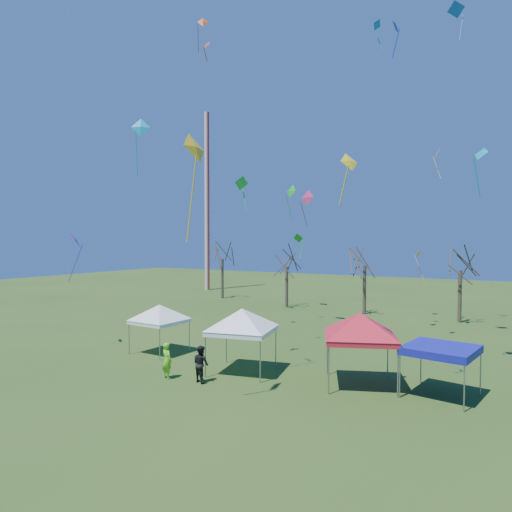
# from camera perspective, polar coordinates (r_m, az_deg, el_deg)

# --- Properties ---
(ground) EXTENTS (140.00, 140.00, 0.00)m
(ground) POSITION_cam_1_polar(r_m,az_deg,el_deg) (22.23, 0.28, -16.50)
(ground) COLOR #2C4B18
(ground) RESTS_ON ground
(radio_mast) EXTENTS (0.70, 0.70, 25.00)m
(radio_mast) POSITION_cam_1_polar(r_m,az_deg,el_deg) (65.16, -6.15, 6.78)
(radio_mast) COLOR silver
(radio_mast) RESTS_ON ground
(tree_0) EXTENTS (3.83, 3.83, 8.44)m
(tree_0) POSITION_cam_1_polar(r_m,az_deg,el_deg) (55.39, -4.24, 1.41)
(tree_0) COLOR #3D2D21
(tree_0) RESTS_ON ground
(tree_1) EXTENTS (3.42, 3.42, 7.54)m
(tree_1) POSITION_cam_1_polar(r_m,az_deg,el_deg) (47.92, 3.87, 0.49)
(tree_1) COLOR #3D2D21
(tree_1) RESTS_ON ground
(tree_2) EXTENTS (3.71, 3.71, 8.18)m
(tree_2) POSITION_cam_1_polar(r_m,az_deg,el_deg) (44.55, 13.44, 0.96)
(tree_2) COLOR #3D2D21
(tree_2) RESTS_ON ground
(tree_3) EXTENTS (3.59, 3.59, 7.91)m
(tree_3) POSITION_cam_1_polar(r_m,az_deg,el_deg) (42.55, 24.19, 0.51)
(tree_3) COLOR #3D2D21
(tree_3) RESTS_ON ground
(tent_white_west) EXTENTS (3.95, 3.95, 3.49)m
(tent_white_west) POSITION_cam_1_polar(r_m,az_deg,el_deg) (29.27, -11.99, -6.37)
(tent_white_west) COLOR gray
(tent_white_west) RESTS_ON ground
(tent_white_mid) EXTENTS (4.36, 4.36, 3.93)m
(tent_white_mid) POSITION_cam_1_polar(r_m,az_deg,el_deg) (24.46, -1.77, -7.12)
(tent_white_mid) COLOR gray
(tent_white_mid) RESTS_ON ground
(tent_red) EXTENTS (4.29, 4.29, 4.09)m
(tent_red) POSITION_cam_1_polar(r_m,az_deg,el_deg) (22.79, 12.90, -7.53)
(tent_red) COLOR gray
(tent_red) RESTS_ON ground
(tent_blue) EXTENTS (3.31, 3.31, 2.28)m
(tent_blue) POSITION_cam_1_polar(r_m,az_deg,el_deg) (22.54, 22.11, -10.85)
(tent_blue) COLOR gray
(tent_blue) RESTS_ON ground
(person_dark) EXTENTS (1.05, 0.92, 1.82)m
(person_dark) POSITION_cam_1_polar(r_m,az_deg,el_deg) (23.41, -6.90, -13.23)
(person_dark) COLOR black
(person_dark) RESTS_ON ground
(person_green) EXTENTS (0.76, 0.59, 1.84)m
(person_green) POSITION_cam_1_polar(r_m,az_deg,el_deg) (24.24, -11.08, -12.69)
(person_green) COLOR #70DA23
(person_green) RESTS_ON ground
(kite_1) EXTENTS (0.80, 0.96, 1.98)m
(kite_1) POSITION_cam_1_polar(r_m,az_deg,el_deg) (26.42, -1.84, 9.04)
(kite_1) COLOR green
(kite_1) RESTS_ON ground
(kite_9) EXTENTS (0.47, 0.71, 1.66)m
(kite_9) POSITION_cam_1_polar(r_m,az_deg,el_deg) (22.46, 17.12, 25.60)
(kite_9) COLOR #142AD7
(kite_9) RESTS_ON ground
(kite_19) EXTENTS (0.63, 0.93, 2.36)m
(kite_19) POSITION_cam_1_polar(r_m,az_deg,el_deg) (37.98, 21.72, 11.78)
(kite_19) COLOR yellow
(kite_19) RESTS_ON ground
(kite_22) EXTENTS (0.84, 0.88, 2.64)m
(kite_22) POSITION_cam_1_polar(r_m,az_deg,el_deg) (38.27, 19.66, 0.13)
(kite_22) COLOR orange
(kite_22) RESTS_ON ground
(kite_5) EXTENTS (0.69, 1.39, 4.49)m
(kite_5) POSITION_cam_1_polar(r_m,az_deg,el_deg) (19.07, -7.62, 13.15)
(kite_5) COLOR gold
(kite_5) RESTS_ON ground
(kite_3) EXTENTS (1.44, 1.04, 3.16)m
(kite_3) POSITION_cam_1_polar(r_m,az_deg,el_deg) (42.32, 23.75, 26.37)
(kite_3) COLOR blue
(kite_3) RESTS_ON ground
(kite_20) EXTENTS (0.68, 0.49, 1.39)m
(kite_20) POSITION_cam_1_polar(r_m,az_deg,el_deg) (35.81, -6.19, 24.71)
(kite_20) COLOR #D94114
(kite_20) RESTS_ON ground
(kite_27) EXTENTS (0.94, 1.09, 2.32)m
(kite_27) POSITION_cam_1_polar(r_m,az_deg,el_deg) (20.69, 11.58, 11.39)
(kite_27) COLOR yellow
(kite_27) RESTS_ON ground
(kite_14) EXTENTS (1.47, 1.41, 3.29)m
(kite_14) POSITION_cam_1_polar(r_m,az_deg,el_deg) (31.90, -21.63, 1.87)
(kite_14) COLOR #641BC2
(kite_14) RESTS_ON ground
(kite_13) EXTENTS (0.91, 0.67, 2.33)m
(kite_13) POSITION_cam_1_polar(r_m,az_deg,el_deg) (39.86, 5.33, 2.20)
(kite_13) COLOR #17981B
(kite_13) RESTS_ON ground
(kite_7) EXTENTS (1.16, 1.09, 2.95)m
(kite_7) POSITION_cam_1_polar(r_m,az_deg,el_deg) (44.07, -6.68, 27.01)
(kite_7) COLOR #C33C12
(kite_7) RESTS_ON ground
(kite_2) EXTENTS (1.49, 1.11, 3.55)m
(kite_2) POSITION_cam_1_polar(r_m,az_deg,el_deg) (46.77, 4.38, 8.07)
(kite_2) COLOR green
(kite_2) RESTS_ON ground
(kite_26) EXTENTS (0.93, 1.04, 2.69)m
(kite_26) POSITION_cam_1_polar(r_m,az_deg,el_deg) (41.12, 14.88, 26.06)
(kite_26) COLOR blue
(kite_26) RESTS_ON ground
(kite_11) EXTENTS (1.37, 0.93, 2.99)m
(kite_11) POSITION_cam_1_polar(r_m,az_deg,el_deg) (38.22, 6.39, 7.25)
(kite_11) COLOR #CA2D62
(kite_11) RESTS_ON ground
(kite_8) EXTENTS (1.31, 1.09, 3.97)m
(kite_8) POSITION_cam_1_polar(r_m,az_deg,el_deg) (33.78, -14.24, 15.28)
(kite_8) COLOR #0DA2CD
(kite_8) RESTS_ON ground
(kite_17) EXTENTS (1.07, 1.02, 2.72)m
(kite_17) POSITION_cam_1_polar(r_m,az_deg,el_deg) (27.89, 26.29, 11.31)
(kite_17) COLOR #0B98AD
(kite_17) RESTS_ON ground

